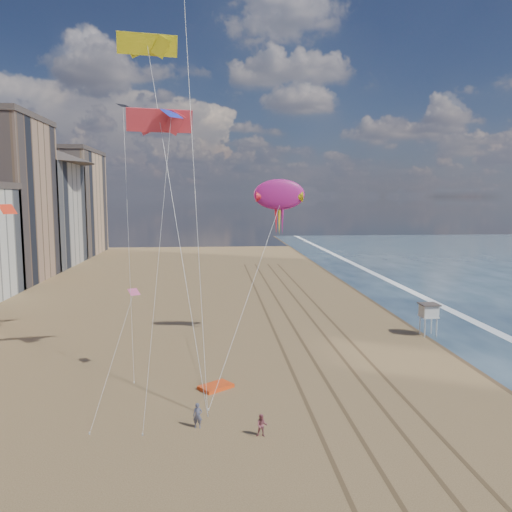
{
  "coord_description": "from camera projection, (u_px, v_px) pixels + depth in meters",
  "views": [
    {
      "loc": [
        -7.7,
        -18.86,
        14.85
      ],
      "look_at": [
        -3.96,
        26.0,
        9.5
      ],
      "focal_mm": 35.0,
      "sensor_mm": 36.0,
      "label": 1
    }
  ],
  "objects": [
    {
      "name": "wet_sand",
      "position": [
        430.0,
        316.0,
        62.2
      ],
      "size": [
        260.0,
        260.0,
        0.0
      ],
      "primitive_type": "plane",
      "color": "#42301E",
      "rests_on": "ground"
    },
    {
      "name": "foam",
      "position": [
        462.0,
        316.0,
        62.55
      ],
      "size": [
        260.0,
        260.0,
        0.0
      ],
      "primitive_type": "plane",
      "color": "white",
      "rests_on": "ground"
    },
    {
      "name": "tracks",
      "position": [
        316.0,
        343.0,
        50.95
      ],
      "size": [
        7.68,
        120.0,
        0.01
      ],
      "color": "brown",
      "rests_on": "ground"
    },
    {
      "name": "lifeguard_stand",
      "position": [
        429.0,
        311.0,
        53.38
      ],
      "size": [
        1.93,
        1.93,
        3.49
      ],
      "color": "silver",
      "rests_on": "ground"
    },
    {
      "name": "grounded_kite",
      "position": [
        216.0,
        387.0,
        38.86
      ],
      "size": [
        2.92,
        2.73,
        0.28
      ],
      "primitive_type": "cube",
      "rotation": [
        0.0,
        0.0,
        0.64
      ],
      "color": "#EE4614",
      "rests_on": "ground"
    },
    {
      "name": "show_kite",
      "position": [
        279.0,
        195.0,
        50.46
      ],
      "size": [
        6.0,
        9.06,
        23.17
      ],
      "color": "#A91A74",
      "rests_on": "ground"
    },
    {
      "name": "kite_flyer_a",
      "position": [
        198.0,
        416.0,
        32.16
      ],
      "size": [
        0.63,
        0.44,
        1.64
      ],
      "primitive_type": "imported",
      "rotation": [
        0.0,
        0.0,
        -0.08
      ],
      "color": "#515268",
      "rests_on": "ground"
    },
    {
      "name": "kite_flyer_b",
      "position": [
        262.0,
        425.0,
        30.99
      ],
      "size": [
        0.76,
        0.63,
        1.44
      ],
      "primitive_type": "imported",
      "rotation": [
        0.0,
        0.0,
        -0.13
      ],
      "color": "#994E57",
      "rests_on": "ground"
    },
    {
      "name": "parafoils",
      "position": [
        164.0,
        6.0,
        41.77
      ],
      "size": [
        9.12,
        5.97,
        19.59
      ],
      "color": "black",
      "rests_on": "ground"
    },
    {
      "name": "small_kites",
      "position": [
        126.0,
        157.0,
        40.0
      ],
      "size": [
        12.31,
        14.18,
        16.53
      ],
      "color": "red",
      "rests_on": "ground"
    }
  ]
}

